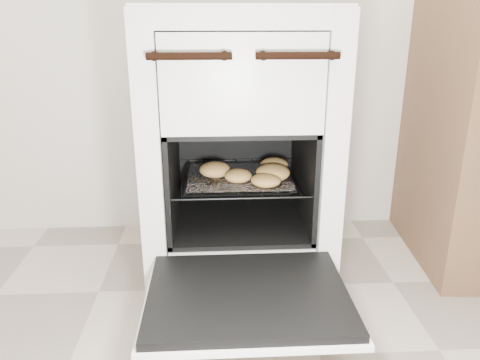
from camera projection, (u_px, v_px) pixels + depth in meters
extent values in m
cube|color=silver|center=(237.00, 149.00, 1.58)|extent=(0.58, 0.62, 0.89)
cylinder|color=black|center=(189.00, 56.00, 1.15)|extent=(0.21, 0.02, 0.02)
cylinder|color=black|center=(298.00, 56.00, 1.17)|extent=(0.21, 0.02, 0.02)
cube|color=black|center=(248.00, 294.00, 1.18)|extent=(0.50, 0.39, 0.02)
cube|color=silver|center=(248.00, 300.00, 1.19)|extent=(0.52, 0.41, 0.02)
cylinder|color=black|center=(175.00, 178.00, 1.52)|extent=(0.01, 0.41, 0.01)
cylinder|color=black|center=(302.00, 176.00, 1.54)|extent=(0.01, 0.41, 0.01)
cylinder|color=black|center=(242.00, 199.00, 1.34)|extent=(0.42, 0.01, 0.01)
cylinder|color=black|center=(236.00, 160.00, 1.71)|extent=(0.42, 0.01, 0.01)
cylinder|color=black|center=(185.00, 178.00, 1.52)|extent=(0.01, 0.39, 0.01)
cylinder|color=black|center=(203.00, 178.00, 1.52)|extent=(0.01, 0.39, 0.01)
cylinder|color=black|center=(221.00, 177.00, 1.52)|extent=(0.01, 0.39, 0.01)
cylinder|color=black|center=(239.00, 177.00, 1.53)|extent=(0.01, 0.39, 0.01)
cylinder|color=black|center=(256.00, 177.00, 1.53)|extent=(0.01, 0.39, 0.01)
cylinder|color=black|center=(274.00, 176.00, 1.53)|extent=(0.01, 0.39, 0.01)
cylinder|color=black|center=(291.00, 176.00, 1.54)|extent=(0.01, 0.39, 0.01)
cube|color=white|center=(239.00, 177.00, 1.51)|extent=(0.33, 0.29, 0.01)
ellipsoid|color=tan|center=(274.00, 165.00, 1.55)|extent=(0.12, 0.12, 0.05)
ellipsoid|color=tan|center=(266.00, 180.00, 1.41)|extent=(0.13, 0.13, 0.04)
ellipsoid|color=tan|center=(215.00, 169.00, 1.49)|extent=(0.12, 0.12, 0.05)
ellipsoid|color=tan|center=(238.00, 176.00, 1.45)|extent=(0.10, 0.10, 0.04)
ellipsoid|color=tan|center=(273.00, 172.00, 1.46)|extent=(0.13, 0.13, 0.05)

